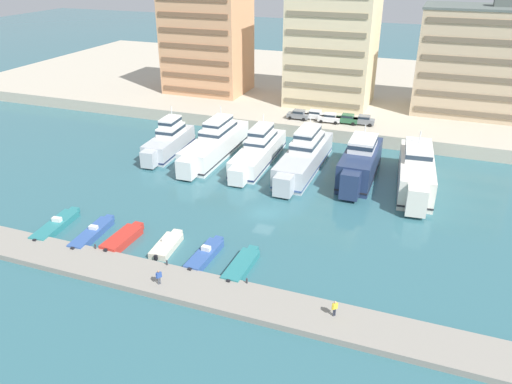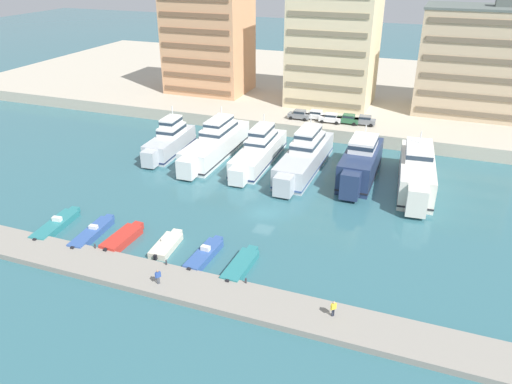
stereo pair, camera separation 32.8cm
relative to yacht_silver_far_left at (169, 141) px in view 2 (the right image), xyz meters
The scene contains 28 objects.
ground_plane 27.16m from the yacht_silver_far_left, 33.49° to the right, with size 400.00×400.00×0.00m, color #336670.
quay_promenade 54.76m from the yacht_silver_far_left, 65.64° to the left, with size 180.00×70.00×2.34m, color #BCB29E.
pier_dock 40.20m from the yacht_silver_far_left, 55.79° to the right, with size 120.00×5.11×0.67m, color gray.
yacht_silver_far_left is the anchor object (origin of this frame).
yacht_white_left 8.10m from the yacht_silver_far_left, 10.92° to the left, with size 4.89×22.05×7.83m.
yacht_white_mid_left 15.84m from the yacht_silver_far_left, ahead, with size 4.94×20.38×7.43m.
yacht_silver_center_left 23.60m from the yacht_silver_far_left, ahead, with size 4.83×22.03×8.11m.
yacht_navy_center 32.37m from the yacht_silver_far_left, ahead, with size 4.75×17.15×7.87m.
yacht_ivory_center_right 40.55m from the yacht_silver_far_left, ahead, with size 6.22×19.91×7.90m.
motorboat_teal_far_left 27.89m from the yacht_silver_far_left, 90.82° to the right, with size 2.91×8.81×1.37m.
motorboat_blue_left 28.38m from the yacht_silver_far_left, 79.63° to the right, with size 2.43×8.46×1.29m.
motorboat_red_mid_left 29.28m from the yacht_silver_far_left, 71.38° to the right, with size 2.33×6.97×1.02m.
motorboat_cream_center_left 30.86m from the yacht_silver_far_left, 61.09° to the right, with size 2.55×6.35×1.21m.
motorboat_blue_center 33.90m from the yacht_silver_far_left, 53.83° to the right, with size 2.03×7.50×1.39m.
motorboat_teal_center_right 37.21m from the yacht_silver_far_left, 48.51° to the right, with size 2.15×7.44×0.87m.
car_grey_far_left 25.64m from the yacht_silver_far_left, 46.99° to the left, with size 4.11×1.95×1.80m.
car_white_left 28.36m from the yacht_silver_far_left, 43.95° to the left, with size 4.10×1.92×1.80m.
car_white_mid_left 30.08m from the yacht_silver_far_left, 38.60° to the left, with size 4.17×2.07×1.80m.
car_green_center_left 32.96m from the yacht_silver_far_left, 35.91° to the left, with size 4.11×1.95×1.80m.
car_grey_center 35.57m from the yacht_silver_far_left, 33.53° to the left, with size 4.18×2.09×1.80m.
apartment_block_far_left 35.19m from the yacht_silver_far_left, 103.40° to the left, with size 17.62×13.30×24.15m.
apartment_block_left 40.46m from the yacht_silver_far_left, 57.72° to the left, with size 16.96×14.28×29.12m.
apartment_block_mid_left 59.81m from the yacht_silver_far_left, 36.48° to the left, with size 21.15×13.59×21.93m.
pedestrian_near_edge 48.65m from the yacht_silver_far_left, 42.35° to the right, with size 0.50×0.48×1.68m.
pedestrian_mid_deck 38.73m from the yacht_silver_far_left, 62.02° to the right, with size 0.46×0.53×1.67m.
bollard_west 31.91m from the yacht_silver_far_left, 75.73° to the right, with size 0.20×0.20×0.61m.
bollard_west_mid 35.37m from the yacht_silver_far_left, 60.96° to the right, with size 0.20×0.20×0.61m.
bollard_east_mid 40.70m from the yacht_silver_far_left, 49.43° to the right, with size 0.20×0.20×0.61m.
Camera 2 is at (19.75, -54.72, 31.47)m, focal length 35.00 mm.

